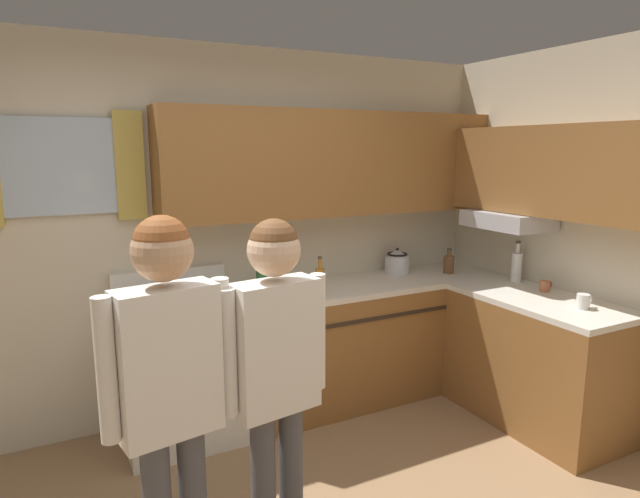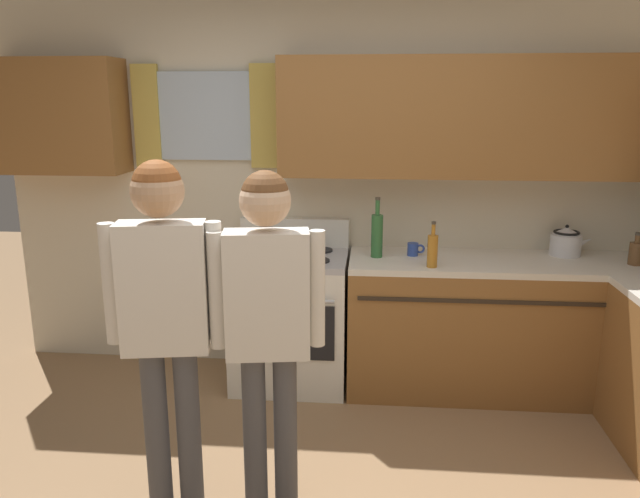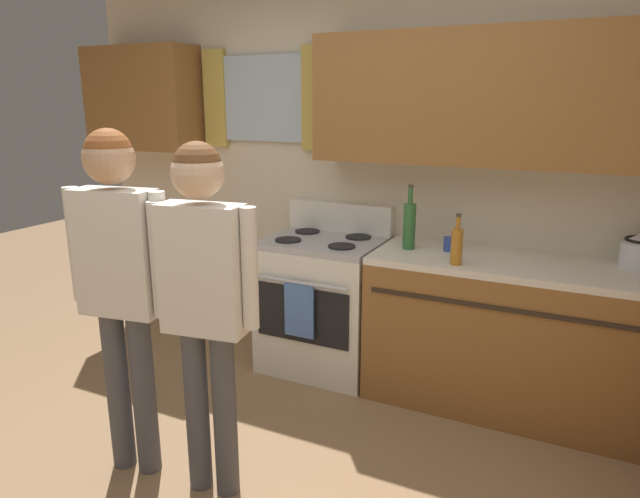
# 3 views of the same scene
# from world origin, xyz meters

# --- Properties ---
(back_wall_unit) EXTENTS (4.60, 0.42, 2.60)m
(back_wall_unit) POSITION_xyz_m (0.10, 1.81, 1.51)
(back_wall_unit) COLOR beige
(back_wall_unit) RESTS_ON ground
(kitchen_counter_run) EXTENTS (2.15, 1.83, 0.90)m
(kitchen_counter_run) POSITION_xyz_m (1.50, 1.21, 0.45)
(kitchen_counter_run) COLOR brown
(kitchen_counter_run) RESTS_ON ground
(stove_oven) EXTENTS (0.76, 0.67, 1.10)m
(stove_oven) POSITION_xyz_m (-0.25, 1.54, 0.47)
(stove_oven) COLOR silver
(stove_oven) RESTS_ON ground
(bottle_milk_white) EXTENTS (0.08, 0.08, 0.31)m
(bottle_milk_white) POSITION_xyz_m (2.20, 1.04, 1.02)
(bottle_milk_white) COLOR white
(bottle_milk_white) RESTS_ON kitchen_counter_run
(bottle_wine_green) EXTENTS (0.08, 0.08, 0.39)m
(bottle_wine_green) POSITION_xyz_m (0.32, 1.55, 1.05)
(bottle_wine_green) COLOR #2D6633
(bottle_wine_green) RESTS_ON kitchen_counter_run
(bottle_oil_amber) EXTENTS (0.06, 0.06, 0.29)m
(bottle_oil_amber) POSITION_xyz_m (0.66, 1.33, 1.01)
(bottle_oil_amber) COLOR #B27223
(bottle_oil_amber) RESTS_ON kitchen_counter_run
(bottle_squat_brown) EXTENTS (0.08, 0.08, 0.21)m
(bottle_squat_brown) POSITION_xyz_m (1.93, 1.50, 0.98)
(bottle_squat_brown) COLOR brown
(bottle_squat_brown) RESTS_ON kitchen_counter_run
(mug_ceramic_white) EXTENTS (0.13, 0.08, 0.09)m
(mug_ceramic_white) POSITION_xyz_m (2.02, 0.32, 0.95)
(mug_ceramic_white) COLOR white
(mug_ceramic_white) RESTS_ON kitchen_counter_run
(mug_cobalt_blue) EXTENTS (0.11, 0.07, 0.08)m
(mug_cobalt_blue) POSITION_xyz_m (0.56, 1.61, 0.94)
(mug_cobalt_blue) COLOR #2D479E
(mug_cobalt_blue) RESTS_ON kitchen_counter_run
(cup_terracotta) EXTENTS (0.11, 0.07, 0.08)m
(cup_terracotta) POSITION_xyz_m (2.15, 0.73, 0.94)
(cup_terracotta) COLOR #B76642
(cup_terracotta) RESTS_ON kitchen_counter_run
(stovetop_kettle) EXTENTS (0.27, 0.20, 0.21)m
(stovetop_kettle) POSITION_xyz_m (1.57, 1.71, 1.00)
(stovetop_kettle) COLOR silver
(stovetop_kettle) RESTS_ON kitchen_counter_run
(adult_left) EXTENTS (0.51, 0.23, 1.67)m
(adult_left) POSITION_xyz_m (-0.61, 0.12, 1.05)
(adult_left) COLOR #4C4C51
(adult_left) RESTS_ON ground
(adult_in_plaid) EXTENTS (0.50, 0.22, 1.62)m
(adult_in_plaid) POSITION_xyz_m (-0.16, 0.16, 1.02)
(adult_in_plaid) COLOR #4C4C51
(adult_in_plaid) RESTS_ON ground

